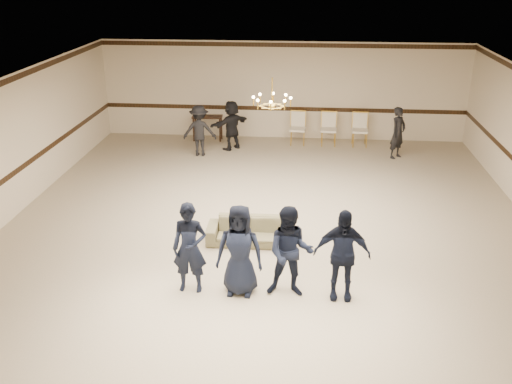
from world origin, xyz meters
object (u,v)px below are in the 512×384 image
boy_a (190,248)px  settee (250,231)px  boy_b (240,250)px  banquet_chair_left (298,129)px  banquet_chair_right (360,130)px  chandelier (272,92)px  adult_mid (232,125)px  boy_d (342,255)px  banquet_chair_mid (329,129)px  adult_left (199,131)px  adult_right (398,133)px  boy_c (290,252)px  console_table (208,128)px

boy_a → settee: size_ratio=0.93×
boy_b → banquet_chair_left: (0.86, 9.01, -0.33)m
banquet_chair_right → boy_b: bearing=-104.4°
chandelier → adult_mid: size_ratio=0.60×
chandelier → boy_d: 4.49m
boy_d → settee: (-1.81, 1.95, -0.59)m
boy_b → banquet_chair_mid: (1.86, 9.01, -0.33)m
boy_b → settee: boy_b is taller
boy_a → chandelier: bearing=72.0°
banquet_chair_mid → adult_left: bearing=-156.7°
boy_a → adult_right: (4.78, 7.92, -0.07)m
boy_a → adult_left: bearing=99.2°
boy_c → boy_d: (0.90, 0.00, 0.00)m
boy_b → boy_c: bearing=2.9°
banquet_chair_left → banquet_chair_right: size_ratio=1.00×
adult_left → banquet_chair_right: bearing=-168.5°
boy_b → adult_mid: size_ratio=1.09×
adult_right → banquet_chair_mid: size_ratio=1.50×
adult_right → banquet_chair_left: 3.22m
adult_mid → adult_right: (5.10, -0.40, 0.00)m
adult_left → adult_mid: same height
adult_left → adult_mid: 1.14m
adult_mid → banquet_chair_right: (4.07, 0.68, -0.26)m
banquet_chair_mid → adult_right: bearing=-24.0°
boy_c → banquet_chair_left: size_ratio=1.63×
chandelier → banquet_chair_left: bearing=84.2°
banquet_chair_mid → boy_b: bearing=-97.5°
banquet_chair_left → console_table: 3.01m
settee → banquet_chair_mid: (1.87, 7.05, 0.26)m
boy_c → adult_left: boy_c is taller
boy_c → boy_a: bearing=-178.3°
settee → banquet_chair_left: bearing=82.3°
boy_d → banquet_chair_right: bearing=83.7°
boy_d → chandelier: bearing=112.0°
boy_a → banquet_chair_mid: size_ratio=1.63×
chandelier → adult_left: 5.05m
chandelier → adult_right: 5.89m
boy_d → console_table: (-3.94, 9.21, -0.44)m
boy_b → adult_right: size_ratio=1.09×
settee → boy_c: bearing=-65.7°
boy_b → boy_c: 0.90m
boy_a → adult_left: 7.72m
boy_d → adult_mid: size_ratio=1.09×
banquet_chair_left → banquet_chair_right: bearing=5.9°
banquet_chair_left → adult_left: bearing=-149.2°
adult_right → banquet_chair_right: (-1.03, 1.08, -0.26)m
console_table → banquet_chair_left: bearing=-6.3°
boy_b → banquet_chair_left: boy_b is taller
adult_mid → chandelier: bearing=61.6°
banquet_chair_left → banquet_chair_mid: bearing=5.9°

